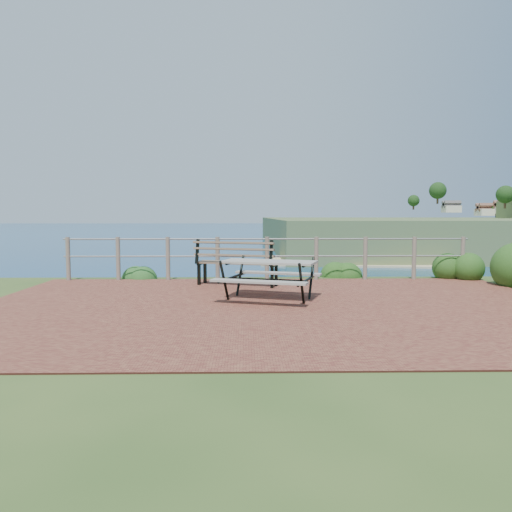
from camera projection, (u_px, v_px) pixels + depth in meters
The scene contains 8 objects.
ground at pixel (276, 307), 8.30m from camera, with size 10.00×7.00×0.12m, color brown.
ocean at pixel (247, 219), 207.58m from camera, with size 1200.00×1200.00×0.00m, color #15557F.
safety_railing at pixel (267, 256), 11.60m from camera, with size 9.40×0.10×1.00m.
picnic_table at pixel (269, 276), 8.87m from camera, with size 1.78×1.37×0.70m.
park_bench at pixel (237, 256), 10.64m from camera, with size 1.82×0.98×1.00m.
shrub_right_edge at pixel (455, 278), 12.01m from camera, with size 0.96×0.96×1.38m, color #204716.
shrub_lip_west at pixel (135, 279), 11.93m from camera, with size 0.77×0.77×0.51m, color #1E4E1D.
shrub_lip_east at pixel (344, 275), 12.60m from camera, with size 0.77×0.77×0.51m, color #204716.
Camera 1 is at (-0.49, -8.20, 1.53)m, focal length 35.00 mm.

